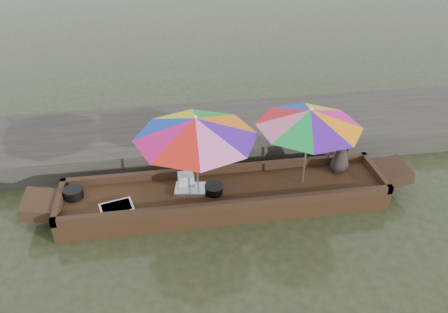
{
  "coord_description": "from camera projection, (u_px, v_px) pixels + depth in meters",
  "views": [
    {
      "loc": [
        -0.99,
        -6.29,
        5.13
      ],
      "look_at": [
        0.0,
        0.1,
        1.0
      ],
      "focal_mm": 35.0,
      "sensor_mm": 36.0,
      "label": 1
    }
  ],
  "objects": [
    {
      "name": "umbrella_stern",
      "position": [
        306.0,
        147.0,
        7.71
      ],
      "size": [
        2.23,
        2.23,
        1.55
      ],
      "primitive_type": null,
      "rotation": [
        0.0,
        0.0,
        -0.23
      ],
      "color": "#E51489",
      "rests_on": "boat_hull"
    },
    {
      "name": "tray_scallop",
      "position": [
        190.0,
        189.0,
        7.9
      ],
      "size": [
        0.6,
        0.46,
        0.06
      ],
      "primitive_type": "cube",
      "rotation": [
        0.0,
        0.0,
        -0.16
      ],
      "color": "silver",
      "rests_on": "boat_hull"
    },
    {
      "name": "dock",
      "position": [
        210.0,
        135.0,
        9.83
      ],
      "size": [
        22.0,
        2.2,
        0.5
      ],
      "primitive_type": "cube",
      "color": "#2D2B26",
      "rests_on": "ground"
    },
    {
      "name": "tray_crayfish",
      "position": [
        117.0,
        209.0,
        7.41
      ],
      "size": [
        0.62,
        0.5,
        0.09
      ],
      "primitive_type": "cube",
      "rotation": [
        0.0,
        0.0,
        0.25
      ],
      "color": "silver",
      "rests_on": "boat_hull"
    },
    {
      "name": "water",
      "position": [
        225.0,
        204.0,
        8.13
      ],
      "size": [
        80.0,
        80.0,
        0.0
      ],
      "primitive_type": "plane",
      "color": "#242D17",
      "rests_on": "ground"
    },
    {
      "name": "cooking_pot",
      "position": [
        73.0,
        193.0,
        7.7
      ],
      "size": [
        0.34,
        0.34,
        0.18
      ],
      "primitive_type": "cylinder",
      "color": "black",
      "rests_on": "boat_hull"
    },
    {
      "name": "charcoal_grill",
      "position": [
        214.0,
        190.0,
        7.81
      ],
      "size": [
        0.32,
        0.32,
        0.15
      ],
      "primitive_type": "cylinder",
      "color": "black",
      "rests_on": "boat_hull"
    },
    {
      "name": "boat_hull",
      "position": [
        225.0,
        197.0,
        8.04
      ],
      "size": [
        5.9,
        1.2,
        0.35
      ],
      "primitive_type": "cube",
      "color": "black",
      "rests_on": "water"
    },
    {
      "name": "vendor",
      "position": [
        341.0,
        147.0,
        8.19
      ],
      "size": [
        0.6,
        0.49,
        1.04
      ],
      "primitive_type": "imported",
      "rotation": [
        0.0,
        0.0,
        3.5
      ],
      "color": "#2C2420",
      "rests_on": "boat_hull"
    },
    {
      "name": "supply_bag",
      "position": [
        186.0,
        180.0,
        7.97
      ],
      "size": [
        0.3,
        0.24,
        0.26
      ],
      "primitive_type": "cube",
      "rotation": [
        0.0,
        0.0,
        0.07
      ],
      "color": "silver",
      "rests_on": "boat_hull"
    },
    {
      "name": "umbrella_bow",
      "position": [
        197.0,
        156.0,
        7.46
      ],
      "size": [
        2.19,
        2.19,
        1.55
      ],
      "primitive_type": null,
      "rotation": [
        0.0,
        0.0,
        -0.04
      ],
      "color": "orange",
      "rests_on": "boat_hull"
    }
  ]
}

